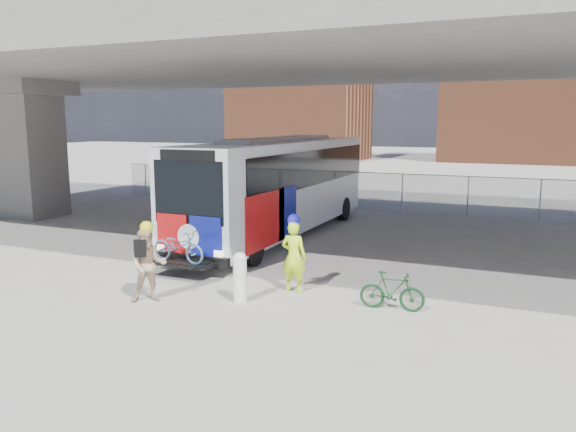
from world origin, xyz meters
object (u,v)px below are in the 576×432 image
Objects in this scene: bus at (279,180)px; bike_parked at (392,291)px; bollard at (240,276)px; cyclist_hivis at (294,254)px; cyclist_tan at (148,264)px.

bike_parked is (5.92, -6.72, -1.66)m from bus.
cyclist_hivis is (0.82, 1.33, 0.31)m from bollard.
bollard is 0.63× the size of cyclist_tan.
bus is 7.23m from cyclist_hivis.
cyclist_tan is at bearing 39.07° from cyclist_hivis.
bus is at bearing 57.71° from cyclist_tan.
bollard reaches higher than bike_parked.
bus reaches higher than bike_parked.
cyclist_tan reaches higher than bike_parked.
bus is 9.11m from bike_parked.
bollard is 0.83× the size of bike_parked.
bus reaches higher than cyclist_tan.
cyclist_hivis is 1.35× the size of bike_parked.
bollard is 1.59m from cyclist_hivis.
cyclist_hivis reaches higher than bike_parked.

